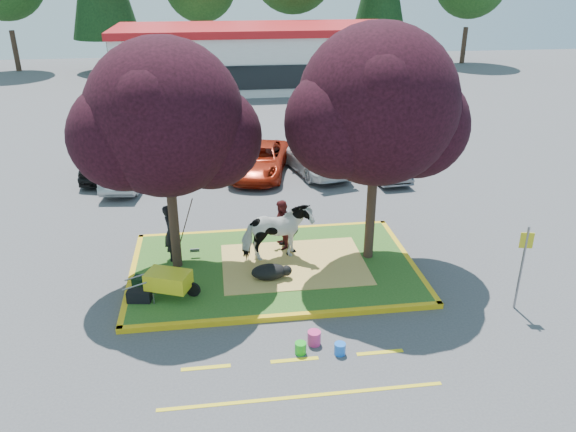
{
  "coord_description": "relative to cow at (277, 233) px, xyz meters",
  "views": [
    {
      "loc": [
        -1.55,
        -14.41,
        8.14
      ],
      "look_at": [
        0.49,
        0.5,
        1.49
      ],
      "focal_mm": 35.0,
      "sensor_mm": 36.0,
      "label": 1
    }
  ],
  "objects": [
    {
      "name": "cow",
      "position": [
        0.0,
        0.0,
        0.0
      ],
      "size": [
        2.19,
        1.31,
        1.73
      ],
      "primitive_type": "imported",
      "rotation": [
        0.0,
        0.0,
        1.76
      ],
      "color": "silver",
      "rests_on": "median_island"
    },
    {
      "name": "curb_near",
      "position": [
        -0.15,
        -2.98,
        -0.94
      ],
      "size": [
        8.3,
        0.16,
        0.15
      ],
      "primitive_type": "cube",
      "color": "yellow",
      "rests_on": "ground"
    },
    {
      "name": "tree_purple_right",
      "position": [
        2.77,
        -0.22,
        3.54
      ],
      "size": [
        5.3,
        4.4,
        6.82
      ],
      "color": "black",
      "rests_on": "median_island"
    },
    {
      "name": "calf",
      "position": [
        -0.36,
        -1.14,
        -0.65
      ],
      "size": [
        1.14,
        0.9,
        0.44
      ],
      "primitive_type": "ellipsoid",
      "rotation": [
        0.0,
        0.0,
        0.38
      ],
      "color": "black",
      "rests_on": "median_island"
    },
    {
      "name": "tree_purple_left",
      "position": [
        -2.93,
        -0.02,
        3.34
      ],
      "size": [
        5.06,
        4.2,
        6.51
      ],
      "color": "black",
      "rests_on": "median_island"
    },
    {
      "name": "visitor_b",
      "position": [
        0.32,
        0.97,
        -0.26
      ],
      "size": [
        0.48,
        0.77,
        1.22
      ],
      "primitive_type": "imported",
      "rotation": [
        0.0,
        0.0,
        -1.85
      ],
      "color": "black",
      "rests_on": "median_island"
    },
    {
      "name": "ground",
      "position": [
        -0.15,
        -0.4,
        -1.02
      ],
      "size": [
        90.0,
        90.0,
        0.0
      ],
      "primitive_type": "plane",
      "color": "#424244",
      "rests_on": "ground"
    },
    {
      "name": "car_silver",
      "position": [
        -5.26,
        7.45,
        -0.37
      ],
      "size": [
        1.79,
        4.03,
        1.28
      ],
      "primitive_type": "imported",
      "rotation": [
        0.0,
        0.0,
        3.03
      ],
      "color": "gray",
      "rests_on": "ground"
    },
    {
      "name": "car_red",
      "position": [
        0.19,
        8.08,
        -0.36
      ],
      "size": [
        3.24,
        5.1,
        1.31
      ],
      "primitive_type": "imported",
      "rotation": [
        0.0,
        0.0,
        -0.24
      ],
      "color": "#A3220D",
      "rests_on": "ground"
    },
    {
      "name": "fire_lane_stripe_b",
      "position": [
        -0.15,
        -4.6,
        -1.01
      ],
      "size": [
        1.1,
        0.12,
        0.01
      ],
      "primitive_type": "cube",
      "color": "yellow",
      "rests_on": "ground"
    },
    {
      "name": "bucket_blue",
      "position": [
        0.91,
        -4.52,
        -0.88
      ],
      "size": [
        0.34,
        0.34,
        0.28
      ],
      "primitive_type": "cylinder",
      "rotation": [
        0.0,
        0.0,
        -0.33
      ],
      "color": "blue",
      "rests_on": "ground"
    },
    {
      "name": "straw_bedding",
      "position": [
        0.45,
        -0.4,
        -0.86
      ],
      "size": [
        4.2,
        3.0,
        0.01
      ],
      "primitive_type": "cube",
      "color": "#EAC460",
      "rests_on": "median_island"
    },
    {
      "name": "gear_bag_green",
      "position": [
        -3.85,
        -1.06,
        -0.73
      ],
      "size": [
        0.58,
        0.46,
        0.27
      ],
      "primitive_type": "cube",
      "rotation": [
        0.0,
        0.0,
        -0.34
      ],
      "color": "black",
      "rests_on": "median_island"
    },
    {
      "name": "fire_lane_long",
      "position": [
        -0.15,
        -5.8,
        -1.01
      ],
      "size": [
        6.0,
        0.1,
        0.01
      ],
      "primitive_type": "cube",
      "color": "yellow",
      "rests_on": "ground"
    },
    {
      "name": "car_black",
      "position": [
        -6.1,
        8.96,
        -0.24
      ],
      "size": [
        2.31,
        4.75,
        1.56
      ],
      "primitive_type": "imported",
      "rotation": [
        0.0,
        0.0,
        -0.1
      ],
      "color": "black",
      "rests_on": "ground"
    },
    {
      "name": "sign_post",
      "position": [
        5.87,
        -3.25,
        0.41
      ],
      "size": [
        0.33,
        0.1,
        2.34
      ],
      "rotation": [
        0.0,
        0.0,
        -0.23
      ],
      "color": "slate",
      "rests_on": "ground"
    },
    {
      "name": "median_island",
      "position": [
        -0.15,
        -0.4,
        -0.94
      ],
      "size": [
        8.0,
        5.0,
        0.15
      ],
      "primitive_type": "cube",
      "color": "#25561A",
      "rests_on": "ground"
    },
    {
      "name": "curb_far",
      "position": [
        -0.15,
        2.18,
        -0.94
      ],
      "size": [
        8.3,
        0.16,
        0.15
      ],
      "primitive_type": "cube",
      "color": "yellow",
      "rests_on": "ground"
    },
    {
      "name": "visitor_a",
      "position": [
        0.22,
        0.73,
        -0.09
      ],
      "size": [
        0.65,
        0.81,
        1.56
      ],
      "primitive_type": "imported",
      "rotation": [
        0.0,
        0.0,
        -1.48
      ],
      "color": "#4C1517",
      "rests_on": "median_island"
    },
    {
      "name": "car_grey",
      "position": [
        5.37,
        7.11,
        -0.41
      ],
      "size": [
        1.59,
        3.8,
        1.22
      ],
      "primitive_type": "imported",
      "rotation": [
        0.0,
        0.0,
        0.08
      ],
      "color": "slate",
      "rests_on": "ground"
    },
    {
      "name": "curb_left",
      "position": [
        -4.23,
        -0.4,
        -0.94
      ],
      "size": [
        0.16,
        5.3,
        0.15
      ],
      "primitive_type": "cube",
      "color": "yellow",
      "rests_on": "ground"
    },
    {
      "name": "retail_building",
      "position": [
        1.85,
        27.58,
        1.23
      ],
      "size": [
        20.4,
        8.4,
        4.4
      ],
      "color": "silver",
      "rests_on": "ground"
    },
    {
      "name": "handler",
      "position": [
        -3.1,
        0.46,
        -0.0
      ],
      "size": [
        0.47,
        0.66,
        1.73
      ],
      "primitive_type": "imported",
      "rotation": [
        0.0,
        0.0,
        1.66
      ],
      "color": "black",
      "rests_on": "median_island"
    },
    {
      "name": "fire_lane_stripe_c",
      "position": [
        1.85,
        -4.6,
        -1.01
      ],
      "size": [
        1.1,
        0.12,
        0.01
      ],
      "primitive_type": "cube",
      "color": "yellow",
      "rests_on": "ground"
    },
    {
      "name": "gear_bag_dark",
      "position": [
        -3.85,
        -1.82,
        -0.71
      ],
      "size": [
        0.66,
        0.42,
        0.31
      ],
      "primitive_type": "cube",
      "rotation": [
        0.0,
        0.0,
        -0.15
      ],
      "color": "black",
      "rests_on": "median_island"
    },
    {
      "name": "bucket_pink",
      "position": [
        0.39,
        -4.07,
        -0.85
      ],
      "size": [
        0.39,
        0.39,
        0.34
      ],
      "primitive_type": "cylinder",
      "rotation": [
        0.0,
        0.0,
        0.26
      ],
      "color": "#DA3078",
      "rests_on": "ground"
    },
    {
      "name": "fire_lane_stripe_a",
      "position": [
        -2.15,
        -4.6,
        -1.01
      ],
      "size": [
        1.1,
        0.12,
        0.01
      ],
      "primitive_type": "cube",
      "color": "yellow",
      "rests_on": "ground"
    },
    {
      "name": "curb_right",
      "position": [
        3.93,
        -0.4,
        -0.94
      ],
      "size": [
        0.16,
        5.3,
        0.15
      ],
      "primitive_type": "cube",
      "color": "yellow",
      "rests_on": "ground"
    },
    {
      "name": "wheelbarrow",
      "position": [
        -3.06,
        -1.78,
        -0.34
      ],
      "size": [
        2.0,
        1.04,
        0.76
      ],
      "rotation": [
        0.0,
        0.0,
        -0.39
      ],
      "color": "black",
      "rests_on": "median_island"
    },
    {
      "name": "car_white",
      "position": [
        2.57,
        8.11,
        -0.34
      ],
      "size": [
        2.95,
        4.95,
        1.35
      ],
      "primitive_type": "imported",
      "rotation": [
        0.0,
        0.0,
        3.39
      ],
      "color": "silver",
      "rests_on": "ground"
    },
    {
      "name": "bucket_green",
      "position": [
        0.02,
        -4.37,
        -0.87
      ],
      "size": [
        0.31,
        0.31,
        0.29
      ],
      "primitive_type": "cylinder",
      "rotation": [
        0.0,
        0.0,
        -0.18
      ],
      "color": "green",
      "rests_on": "ground"
    }
  ]
}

